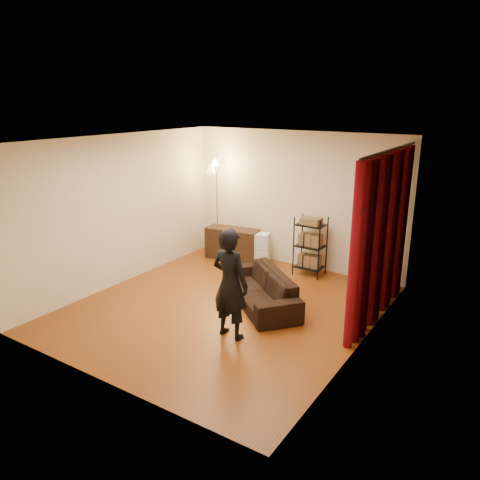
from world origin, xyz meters
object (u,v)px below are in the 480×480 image
Objects in this scene: person at (230,284)px; floor_lamp at (217,208)px; storage_boxes at (260,248)px; wire_shelf at (310,246)px; sofa at (261,288)px; media_cabinet at (233,244)px.

floor_lamp reaches higher than person.
wire_shelf is (1.16, -0.07, 0.26)m from storage_boxes.
person reaches higher than wire_shelf.
wire_shelf is at bearing 2.09° from floor_lamp.
person reaches higher than storage_boxes.
storage_boxes is 1.19m from wire_shelf.
floor_lamp reaches higher than sofa.
sofa is 1.19× the size of person.
media_cabinet is at bearing 175.00° from sofa.
floor_lamp reaches higher than storage_boxes.
sofa is at bearing -110.02° from wire_shelf.
person is at bearing -51.39° from floor_lamp.
wire_shelf is (-0.10, 2.86, -0.23)m from person.
media_cabinet is (-1.87, 2.84, -0.47)m from person.
media_cabinet is 1.79m from wire_shelf.
person reaches higher than media_cabinet.
person is 1.42× the size of media_cabinet.
person is at bearing -104.60° from wire_shelf.
sofa is 0.89× the size of floor_lamp.
person is 3.43m from media_cabinet.
sofa is at bearing -58.89° from storage_boxes.
wire_shelf reaches higher than storage_boxes.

